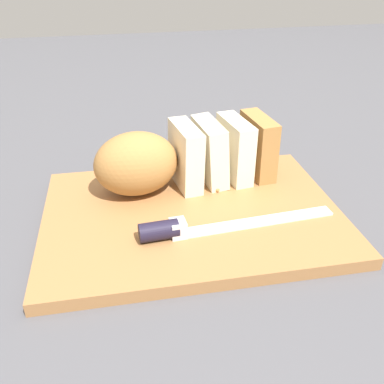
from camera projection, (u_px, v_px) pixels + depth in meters
ground_plane at (192, 220)px, 0.60m from camera, size 3.00×3.00×0.00m
cutting_board at (192, 215)px, 0.60m from camera, size 0.43×0.31×0.02m
bread_loaf at (179, 157)px, 0.63m from camera, size 0.28×0.12×0.10m
bread_knife at (188, 228)px, 0.54m from camera, size 0.27×0.04×0.02m
crumb_near_knife at (148, 238)px, 0.54m from camera, size 0.00×0.00×0.00m
crumb_near_loaf at (217, 190)px, 0.64m from camera, size 0.01×0.01×0.01m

